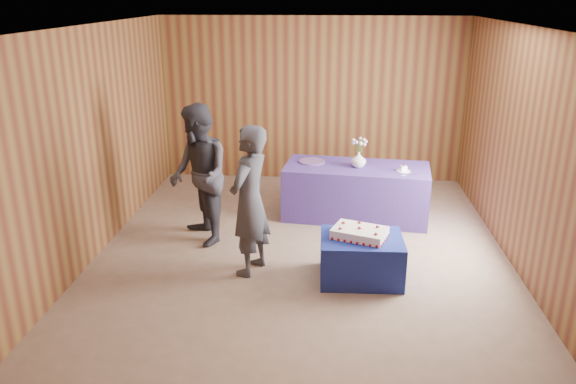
# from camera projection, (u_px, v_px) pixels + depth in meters

# --- Properties ---
(ground) EXTENTS (6.00, 6.00, 0.00)m
(ground) POSITION_uv_depth(u_px,v_px,m) (302.00, 252.00, 6.95)
(ground) COLOR gray
(ground) RESTS_ON ground
(room_shell) EXTENTS (5.04, 6.04, 2.72)m
(room_shell) POSITION_uv_depth(u_px,v_px,m) (303.00, 108.00, 6.35)
(room_shell) COLOR brown
(room_shell) RESTS_ON ground
(cake_table) EXTENTS (0.92, 0.72, 0.50)m
(cake_table) POSITION_uv_depth(u_px,v_px,m) (361.00, 258.00, 6.25)
(cake_table) COLOR #1B1B96
(cake_table) RESTS_ON ground
(serving_table) EXTENTS (2.09, 1.12, 0.75)m
(serving_table) POSITION_uv_depth(u_px,v_px,m) (356.00, 192.00, 7.96)
(serving_table) COLOR #4E3696
(serving_table) RESTS_ON ground
(sheet_cake) EXTENTS (0.69, 0.58, 0.14)m
(sheet_cake) POSITION_uv_depth(u_px,v_px,m) (360.00, 233.00, 6.16)
(sheet_cake) COLOR white
(sheet_cake) RESTS_ON cake_table
(vase) EXTENTS (0.27, 0.27, 0.22)m
(vase) POSITION_uv_depth(u_px,v_px,m) (359.00, 160.00, 7.76)
(vase) COLOR silver
(vase) RESTS_ON serving_table
(flower_spray) EXTENTS (0.22, 0.22, 0.17)m
(flower_spray) POSITION_uv_depth(u_px,v_px,m) (359.00, 142.00, 7.68)
(flower_spray) COLOR #396A2A
(flower_spray) RESTS_ON vase
(platter) EXTENTS (0.51, 0.51, 0.02)m
(platter) POSITION_uv_depth(u_px,v_px,m) (312.00, 161.00, 8.02)
(platter) COLOR #714D9A
(platter) RESTS_ON serving_table
(plate) EXTENTS (0.23, 0.23, 0.01)m
(plate) POSITION_uv_depth(u_px,v_px,m) (403.00, 171.00, 7.61)
(plate) COLOR white
(plate) RESTS_ON serving_table
(cake_slice) EXTENTS (0.10, 0.09, 0.09)m
(cake_slice) POSITION_uv_depth(u_px,v_px,m) (404.00, 168.00, 7.59)
(cake_slice) COLOR white
(cake_slice) RESTS_ON plate
(knife) EXTENTS (0.26, 0.09, 0.00)m
(knife) POSITION_uv_depth(u_px,v_px,m) (408.00, 175.00, 7.44)
(knife) COLOR silver
(knife) RESTS_ON serving_table
(guest_left) EXTENTS (0.61, 0.73, 1.72)m
(guest_left) POSITION_uv_depth(u_px,v_px,m) (250.00, 201.00, 6.21)
(guest_left) COLOR #35363F
(guest_left) RESTS_ON ground
(guest_right) EXTENTS (1.01, 1.09, 1.78)m
(guest_right) POSITION_uv_depth(u_px,v_px,m) (199.00, 175.00, 6.98)
(guest_right) COLOR #2F2E38
(guest_right) RESTS_ON ground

